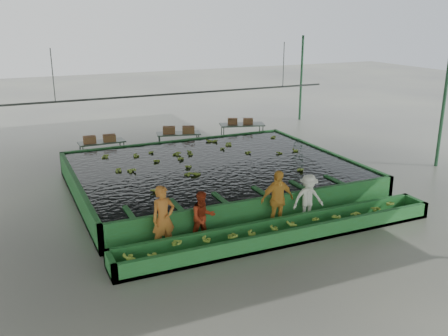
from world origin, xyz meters
name	(u,v)px	position (x,y,z in m)	size (l,w,h in m)	color
ground	(230,199)	(0.00, 0.00, 0.00)	(80.00, 80.00, 0.00)	gray
shed_roof	(230,53)	(0.00, 0.00, 5.00)	(20.00, 22.00, 0.04)	slate
shed_posts	(230,129)	(0.00, 0.00, 2.50)	(20.00, 22.00, 5.00)	#295A38
flotation_tank	(213,175)	(0.00, 1.50, 0.45)	(10.00, 8.00, 0.90)	#26722F
tank_water	(213,165)	(0.00, 1.50, 0.85)	(9.70, 7.70, 0.00)	black
sorting_trough	(283,232)	(0.00, -3.60, 0.25)	(10.00, 1.00, 0.50)	#26722F
cableway_rail	(180,94)	(0.00, 5.00, 3.00)	(0.08, 0.08, 14.00)	#59605B
rail_hanger_left	(53,75)	(-5.00, 5.00, 4.00)	(0.04, 0.04, 2.00)	#59605B
rail_hanger_right	(284,65)	(5.00, 5.00, 4.00)	(0.04, 0.04, 2.00)	#59605B
worker_a	(163,219)	(-3.29, -2.80, 0.92)	(0.67, 0.44, 1.85)	#CA762B
worker_b	(203,217)	(-2.14, -2.80, 0.76)	(0.74, 0.57, 1.51)	#A13015
worker_c	(277,200)	(0.25, -2.80, 0.91)	(1.07, 0.44, 1.82)	#F8B43C
worker_d	(308,199)	(1.35, -2.80, 0.77)	(1.00, 0.58, 1.55)	white
packing_table_left	(102,151)	(-3.10, 6.57, 0.45)	(1.96, 0.79, 0.89)	#59605B
packing_table_mid	(179,142)	(0.47, 6.67, 0.45)	(2.00, 0.80, 0.91)	#59605B
packing_table_right	(242,134)	(3.87, 6.88, 0.49)	(2.17, 0.87, 0.99)	#59605B
box_stack_left	(100,142)	(-3.20, 6.48, 0.89)	(1.36, 0.38, 0.29)	#8F5D38
box_stack_mid	(179,133)	(0.46, 6.60, 0.91)	(1.45, 0.40, 0.31)	#8F5D38
box_stack_right	(240,124)	(3.79, 6.93, 0.99)	(1.24, 0.34, 0.27)	#8F5D38
floating_bananas	(205,159)	(0.00, 2.30, 0.85)	(9.40, 6.41, 0.13)	#88AE33
trough_bananas	(283,227)	(0.00, -3.60, 0.40)	(8.85, 0.59, 0.12)	#88AE33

